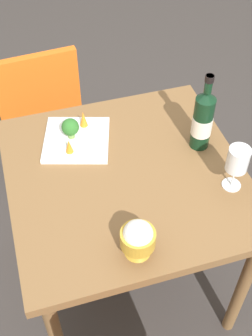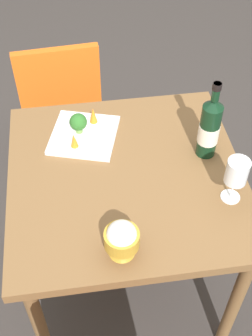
{
  "view_description": "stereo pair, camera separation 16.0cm",
  "coord_description": "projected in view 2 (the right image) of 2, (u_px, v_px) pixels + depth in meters",
  "views": [
    {
      "loc": [
        -1.04,
        0.31,
        1.96
      ],
      "look_at": [
        0.0,
        0.0,
        0.78
      ],
      "focal_mm": 47.31,
      "sensor_mm": 36.0,
      "label": 1
    },
    {
      "loc": [
        -1.07,
        0.15,
        1.96
      ],
      "look_at": [
        0.0,
        0.0,
        0.78
      ],
      "focal_mm": 47.31,
      "sensor_mm": 36.0,
      "label": 2
    }
  ],
  "objects": [
    {
      "name": "wine_glass",
      "position": [
        237.0,
        173.0,
        1.45
      ],
      "size": [
        0.08,
        0.08,
        0.18
      ],
      "color": "white",
      "rests_on": "dining_table"
    },
    {
      "name": "broccoli_floret",
      "position": [
        78.0,
        122.0,
        1.71
      ],
      "size": [
        0.07,
        0.07,
        0.09
      ],
      "color": "#729E4C",
      "rests_on": "serving_plate"
    },
    {
      "name": "chair_near_window",
      "position": [
        60.0,
        95.0,
        2.28
      ],
      "size": [
        0.43,
        0.43,
        0.85
      ],
      "rotation": [
        0.0,
        0.0,
        -1.5
      ],
      "color": "orange",
      "rests_on": "ground_plane"
    },
    {
      "name": "dining_table",
      "position": [
        126.0,
        190.0,
        1.69
      ],
      "size": [
        0.86,
        0.86,
        0.75
      ],
      "color": "brown",
      "rests_on": "ground_plane"
    },
    {
      "name": "serving_plate",
      "position": [
        84.0,
        135.0,
        1.75
      ],
      "size": [
        0.31,
        0.31,
        0.02
      ],
      "rotation": [
        0.0,
        0.0,
        -0.29
      ],
      "color": "white",
      "rests_on": "dining_table"
    },
    {
      "name": "wine_bottle",
      "position": [
        209.0,
        128.0,
        1.6
      ],
      "size": [
        0.08,
        0.08,
        0.32
      ],
      "color": "black",
      "rests_on": "dining_table"
    },
    {
      "name": "carrot_garnish_left",
      "position": [
        74.0,
        141.0,
        1.67
      ],
      "size": [
        0.03,
        0.03,
        0.06
      ],
      "color": "orange",
      "rests_on": "serving_plate"
    },
    {
      "name": "ground_plane",
      "position": [
        126.0,
        276.0,
        2.17
      ],
      "size": [
        8.0,
        8.0,
        0.0
      ],
      "primitive_type": "plane",
      "color": "#383330"
    },
    {
      "name": "rice_bowl",
      "position": [
        122.0,
        239.0,
        1.34
      ],
      "size": [
        0.11,
        0.11,
        0.14
      ],
      "color": "gold",
      "rests_on": "dining_table"
    },
    {
      "name": "carrot_garnish_right",
      "position": [
        93.0,
        115.0,
        1.76
      ],
      "size": [
        0.03,
        0.03,
        0.07
      ],
      "color": "orange",
      "rests_on": "serving_plate"
    }
  ]
}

